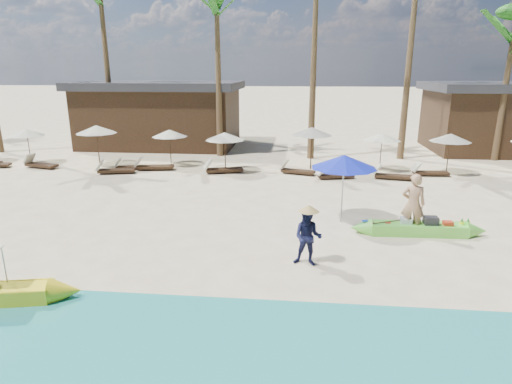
# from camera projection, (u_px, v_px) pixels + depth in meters

# --- Properties ---
(ground) EXTENTS (240.00, 240.00, 0.00)m
(ground) POSITION_uv_depth(u_px,v_px,m) (247.00, 254.00, 12.33)
(ground) COLOR beige
(ground) RESTS_ON ground
(wet_sand_strip) EXTENTS (240.00, 4.50, 0.01)m
(wet_sand_strip) POSITION_uv_depth(u_px,v_px,m) (213.00, 371.00, 7.55)
(wet_sand_strip) COLOR tan
(wet_sand_strip) RESTS_ON ground
(green_canoe) EXTENTS (4.81, 0.72, 0.61)m
(green_canoe) POSITION_uv_depth(u_px,v_px,m) (418.00, 228.00, 13.73)
(green_canoe) COLOR #6ADF44
(green_canoe) RESTS_ON ground
(tourist) EXTENTS (0.81, 0.62, 2.00)m
(tourist) POSITION_uv_depth(u_px,v_px,m) (413.00, 204.00, 13.60)
(tourist) COLOR tan
(tourist) RESTS_ON ground
(vendor_green) EXTENTS (0.87, 0.73, 1.59)m
(vendor_green) POSITION_uv_depth(u_px,v_px,m) (308.00, 237.00, 11.45)
(vendor_green) COLOR #141638
(vendor_green) RESTS_ON ground
(blue_umbrella) EXTENTS (2.21, 2.21, 2.38)m
(blue_umbrella) POSITION_uv_depth(u_px,v_px,m) (344.00, 162.00, 14.31)
(blue_umbrella) COLOR #99999E
(blue_umbrella) RESTS_ON ground
(resort_parasol_2) EXTENTS (1.90, 1.90, 1.96)m
(resort_parasol_2) POSITION_uv_depth(u_px,v_px,m) (27.00, 132.00, 23.55)
(resort_parasol_2) COLOR #372216
(resort_parasol_2) RESTS_ON ground
(resort_parasol_3) EXTENTS (2.15, 2.15, 2.21)m
(resort_parasol_3) POSITION_uv_depth(u_px,v_px,m) (96.00, 129.00, 23.00)
(resort_parasol_3) COLOR #372216
(resort_parasol_3) RESTS_ON ground
(lounger_3_left) EXTENTS (1.98, 1.03, 0.64)m
(lounger_3_left) POSITION_uv_depth(u_px,v_px,m) (39.00, 164.00, 22.97)
(lounger_3_left) COLOR #372216
(lounger_3_left) RESTS_ON ground
(lounger_3_right) EXTENTS (1.97, 1.00, 0.64)m
(lounger_3_right) POSITION_uv_depth(u_px,v_px,m) (114.00, 170.00, 21.69)
(lounger_3_right) COLOR #372216
(lounger_3_right) RESTS_ON ground
(resort_parasol_4) EXTENTS (1.91, 1.91, 1.97)m
(resort_parasol_4) POSITION_uv_depth(u_px,v_px,m) (169.00, 133.00, 23.12)
(resort_parasol_4) COLOR #372216
(resort_parasol_4) RESTS_ON ground
(lounger_4_left) EXTENTS (1.75, 0.84, 0.57)m
(lounger_4_left) POSITION_uv_depth(u_px,v_px,m) (130.00, 166.00, 22.52)
(lounger_4_left) COLOR #372216
(lounger_4_left) RESTS_ON ground
(lounger_4_right) EXTENTS (2.06, 0.93, 0.68)m
(lounger_4_right) POSITION_uv_depth(u_px,v_px,m) (153.00, 166.00, 22.46)
(lounger_4_right) COLOR #372216
(lounger_4_right) RESTS_ON ground
(resort_parasol_5) EXTENTS (1.99, 1.99, 2.05)m
(resort_parasol_5) POSITION_uv_depth(u_px,v_px,m) (225.00, 136.00, 21.65)
(resort_parasol_5) COLOR #372216
(resort_parasol_5) RESTS_ON ground
(lounger_5_left) EXTENTS (2.06, 1.10, 0.67)m
(lounger_5_left) POSITION_uv_depth(u_px,v_px,m) (222.00, 169.00, 21.82)
(lounger_5_left) COLOR #372216
(lounger_5_left) RESTS_ON ground
(resort_parasol_6) EXTENTS (2.16, 2.16, 2.23)m
(resort_parasol_6) POSITION_uv_depth(u_px,v_px,m) (312.00, 131.00, 22.19)
(resort_parasol_6) COLOR #372216
(resort_parasol_6) RESTS_ON ground
(lounger_6_left) EXTENTS (1.84, 1.03, 0.60)m
(lounger_6_left) POSITION_uv_depth(u_px,v_px,m) (296.00, 170.00, 21.64)
(lounger_6_left) COLOR #372216
(lounger_6_left) RESTS_ON ground
(lounger_6_right) EXTENTS (1.88, 0.94, 0.61)m
(lounger_6_right) POSITION_uv_depth(u_px,v_px,m) (333.00, 175.00, 20.69)
(lounger_6_right) COLOR #372216
(lounger_6_right) RESTS_ON ground
(resort_parasol_7) EXTENTS (1.90, 1.90, 1.96)m
(resort_parasol_7) POSITION_uv_depth(u_px,v_px,m) (382.00, 137.00, 21.95)
(resort_parasol_7) COLOR #372216
(resort_parasol_7) RESTS_ON ground
(lounger_7_left) EXTENTS (1.84, 1.11, 0.60)m
(lounger_7_left) POSITION_uv_depth(u_px,v_px,m) (347.00, 170.00, 21.68)
(lounger_7_left) COLOR #372216
(lounger_7_left) RESTS_ON ground
(lounger_7_right) EXTENTS (1.92, 0.90, 0.63)m
(lounger_7_right) POSITION_uv_depth(u_px,v_px,m) (391.00, 175.00, 20.61)
(lounger_7_right) COLOR #372216
(lounger_7_right) RESTS_ON ground
(resort_parasol_8) EXTENTS (2.00, 2.00, 2.06)m
(resort_parasol_8) POSITION_uv_depth(u_px,v_px,m) (451.00, 138.00, 21.17)
(resort_parasol_8) COLOR #372216
(resort_parasol_8) RESTS_ON ground
(lounger_8_left) EXTENTS (1.80, 0.61, 0.60)m
(lounger_8_left) POSITION_uv_depth(u_px,v_px,m) (428.00, 172.00, 21.28)
(lounger_8_left) COLOR #372216
(lounger_8_left) RESTS_ON ground
(palm_3) EXTENTS (2.08, 2.08, 10.52)m
(palm_3) POSITION_uv_depth(u_px,v_px,m) (217.00, 5.00, 23.91)
(palm_3) COLOR brown
(palm_3) RESTS_ON ground
(pavilion_west) EXTENTS (10.80, 6.60, 4.30)m
(pavilion_west) POSITION_uv_depth(u_px,v_px,m) (161.00, 113.00, 29.21)
(pavilion_west) COLOR #372216
(pavilion_west) RESTS_ON ground
(pavilion_east) EXTENTS (8.80, 6.60, 4.30)m
(pavilion_east) POSITION_uv_depth(u_px,v_px,m) (498.00, 117.00, 27.13)
(pavilion_east) COLOR #372216
(pavilion_east) RESTS_ON ground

